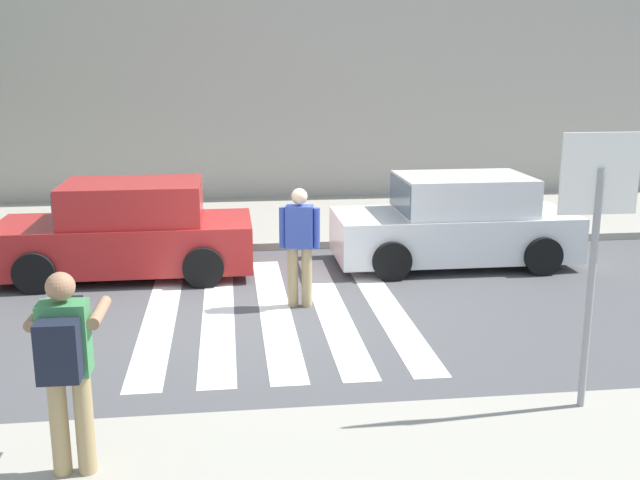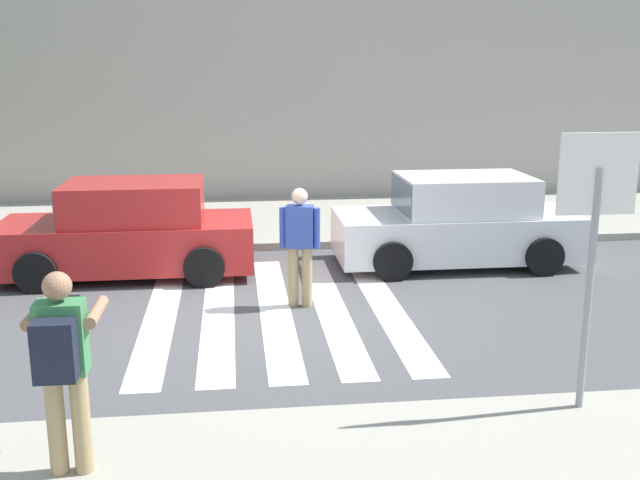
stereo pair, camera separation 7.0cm
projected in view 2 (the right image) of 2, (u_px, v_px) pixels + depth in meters
ground_plane at (276, 314)px, 10.48m from camera, size 120.00×120.00×0.00m
sidewalk_far at (259, 221)px, 16.26m from camera, size 60.00×4.80×0.14m
building_facade_far at (250, 56)px, 19.68m from camera, size 56.00×4.00×7.13m
crosswalk_stripe_0 at (161, 314)px, 10.49m from camera, size 0.44×5.20×0.01m
crosswalk_stripe_1 at (219, 311)px, 10.58m from camera, size 0.44×5.20×0.01m
crosswalk_stripe_2 at (275, 309)px, 10.67m from camera, size 0.44×5.20×0.01m
crosswalk_stripe_3 at (331, 307)px, 10.76m from camera, size 0.44×5.20×0.01m
crosswalk_stripe_4 at (385, 305)px, 10.85m from camera, size 0.44×5.20×0.01m
stop_sign at (595, 211)px, 6.93m from camera, size 0.76×0.08×2.69m
photographer_with_backpack at (62, 357)px, 5.94m from camera, size 0.59×0.85×1.72m
pedestrian_crossing at (300, 241)px, 10.60m from camera, size 0.57×0.31×1.72m
parked_car_red at (129, 232)px, 12.27m from camera, size 4.10×1.92×1.55m
parked_car_white at (457, 223)px, 12.90m from camera, size 4.10×1.92×1.55m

